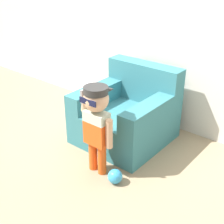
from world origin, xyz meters
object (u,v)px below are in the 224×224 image
Objects in this scene: person_child at (97,117)px; side_table at (92,97)px; armchair at (127,114)px; toy_ball at (115,176)px.

side_table is (-0.85, 0.84, -0.31)m from person_child.
person_child is at bearing -44.71° from side_table.
person_child is 1.84× the size of side_table.
armchair is at bearing -10.56° from side_table.
side_table reaches higher than toy_ball.
toy_ball is (0.42, -0.75, -0.24)m from armchair.
toy_ball is at bearing -8.24° from person_child.
toy_ball is at bearing -60.74° from armchair.
person_child reaches higher than side_table.
armchair is 0.70m from side_table.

